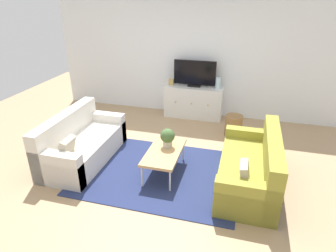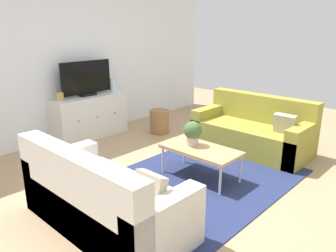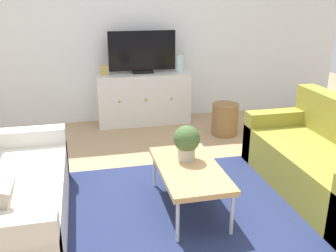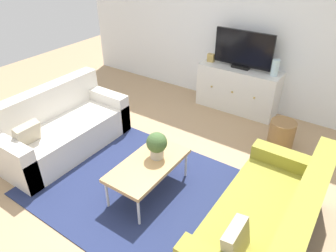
% 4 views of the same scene
% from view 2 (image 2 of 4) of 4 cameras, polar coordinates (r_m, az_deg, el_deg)
% --- Properties ---
extents(ground_plane, '(10.00, 10.00, 0.00)m').
position_cam_2_polar(ground_plane, '(4.29, 3.60, -8.66)').
color(ground_plane, tan).
extents(wall_back, '(6.40, 0.12, 2.70)m').
position_cam_2_polar(wall_back, '(5.84, -16.20, 11.38)').
color(wall_back, white).
rests_on(wall_back, ground_plane).
extents(area_rug, '(2.50, 1.90, 0.01)m').
position_cam_2_polar(area_rug, '(4.20, 5.20, -9.17)').
color(area_rug, navy).
rests_on(area_rug, ground_plane).
extents(couch_left_side, '(0.81, 1.72, 0.82)m').
position_cam_2_polar(couch_left_side, '(3.22, -11.66, -12.66)').
color(couch_left_side, silver).
rests_on(couch_left_side, ground_plane).
extents(couch_right_side, '(0.81, 1.72, 0.82)m').
position_cam_2_polar(couch_right_side, '(5.25, 14.57, -1.04)').
color(couch_right_side, olive).
rests_on(couch_right_side, ground_plane).
extents(coffee_table, '(0.51, 0.97, 0.40)m').
position_cam_2_polar(coffee_table, '(4.12, 5.65, -4.22)').
color(coffee_table, tan).
rests_on(coffee_table, ground_plane).
extents(potted_plant, '(0.23, 0.23, 0.31)m').
position_cam_2_polar(potted_plant, '(4.15, 4.27, -1.05)').
color(potted_plant, '#B7B2A8').
rests_on(potted_plant, coffee_table).
extents(tv_console, '(1.29, 0.47, 0.72)m').
position_cam_2_polar(tv_console, '(5.82, -13.30, 1.63)').
color(tv_console, silver).
rests_on(tv_console, ground_plane).
extents(flat_screen_tv, '(0.93, 0.16, 0.58)m').
position_cam_2_polar(flat_screen_tv, '(5.71, -13.86, 7.93)').
color(flat_screen_tv, black).
rests_on(flat_screen_tv, tv_console).
extents(glass_vase, '(0.11, 0.11, 0.24)m').
position_cam_2_polar(glass_vase, '(6.02, -9.45, 7.03)').
color(glass_vase, silver).
rests_on(glass_vase, tv_console).
extents(mantel_clock, '(0.11, 0.07, 0.13)m').
position_cam_2_polar(mantel_clock, '(5.46, -18.18, 4.82)').
color(mantel_clock, tan).
rests_on(mantel_clock, tv_console).
extents(wicker_basket, '(0.34, 0.34, 0.42)m').
position_cam_2_polar(wicker_basket, '(5.91, -1.49, 0.79)').
color(wicker_basket, olive).
rests_on(wicker_basket, ground_plane).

